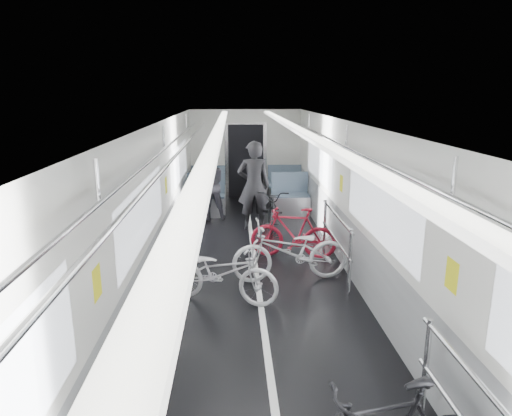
{
  "coord_description": "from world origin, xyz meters",
  "views": [
    {
      "loc": [
        -0.36,
        -5.49,
        2.85
      ],
      "look_at": [
        0.0,
        1.51,
        1.06
      ],
      "focal_mm": 32.0,
      "sensor_mm": 36.0,
      "label": 1
    }
  ],
  "objects_px": {
    "bike_aisle": "(273,209)",
    "person_seated": "(209,185)",
    "bike_right_mid": "(291,251)",
    "bike_left_far": "(221,272)",
    "bike_right_far": "(293,233)",
    "person_standing": "(254,186)"
  },
  "relations": [
    {
      "from": "bike_left_far",
      "to": "bike_right_mid",
      "type": "relative_size",
      "value": 0.91
    },
    {
      "from": "bike_right_mid",
      "to": "bike_aisle",
      "type": "height_order",
      "value": "bike_right_mid"
    },
    {
      "from": "bike_right_mid",
      "to": "person_seated",
      "type": "bearing_deg",
      "value": -164.72
    },
    {
      "from": "bike_left_far",
      "to": "bike_right_mid",
      "type": "height_order",
      "value": "bike_right_mid"
    },
    {
      "from": "bike_aisle",
      "to": "person_seated",
      "type": "bearing_deg",
      "value": 151.62
    },
    {
      "from": "bike_left_far",
      "to": "bike_right_far",
      "type": "relative_size",
      "value": 1.09
    },
    {
      "from": "bike_left_far",
      "to": "bike_aisle",
      "type": "distance_m",
      "value": 3.52
    },
    {
      "from": "bike_right_far",
      "to": "person_standing",
      "type": "bearing_deg",
      "value": -148.79
    },
    {
      "from": "bike_right_mid",
      "to": "bike_left_far",
      "type": "bearing_deg",
      "value": -63.55
    },
    {
      "from": "bike_aisle",
      "to": "person_seated",
      "type": "height_order",
      "value": "person_seated"
    },
    {
      "from": "bike_left_far",
      "to": "bike_right_mid",
      "type": "xyz_separation_m",
      "value": [
        1.06,
        0.68,
        0.04
      ]
    },
    {
      "from": "bike_aisle",
      "to": "person_seated",
      "type": "xyz_separation_m",
      "value": [
        -1.39,
        0.93,
        0.33
      ]
    },
    {
      "from": "bike_left_far",
      "to": "bike_aisle",
      "type": "xyz_separation_m",
      "value": [
        1.03,
        3.36,
        0.03
      ]
    },
    {
      "from": "bike_left_far",
      "to": "bike_right_far",
      "type": "height_order",
      "value": "bike_right_far"
    },
    {
      "from": "bike_left_far",
      "to": "person_seated",
      "type": "xyz_separation_m",
      "value": [
        -0.36,
        4.3,
        0.36
      ]
    },
    {
      "from": "bike_left_far",
      "to": "bike_aisle",
      "type": "bearing_deg",
      "value": 1.71
    },
    {
      "from": "bike_aisle",
      "to": "bike_right_far",
      "type": "bearing_deg",
      "value": -77.58
    },
    {
      "from": "person_seated",
      "to": "bike_aisle",
      "type": "bearing_deg",
      "value": 133.13
    },
    {
      "from": "bike_right_mid",
      "to": "bike_right_far",
      "type": "xyz_separation_m",
      "value": [
        0.17,
        1.01,
        -0.02
      ]
    },
    {
      "from": "bike_right_far",
      "to": "person_seated",
      "type": "xyz_separation_m",
      "value": [
        -1.59,
        2.61,
        0.34
      ]
    },
    {
      "from": "bike_right_far",
      "to": "person_standing",
      "type": "relative_size",
      "value": 0.8
    },
    {
      "from": "bike_right_mid",
      "to": "bike_aisle",
      "type": "distance_m",
      "value": 2.69
    }
  ]
}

